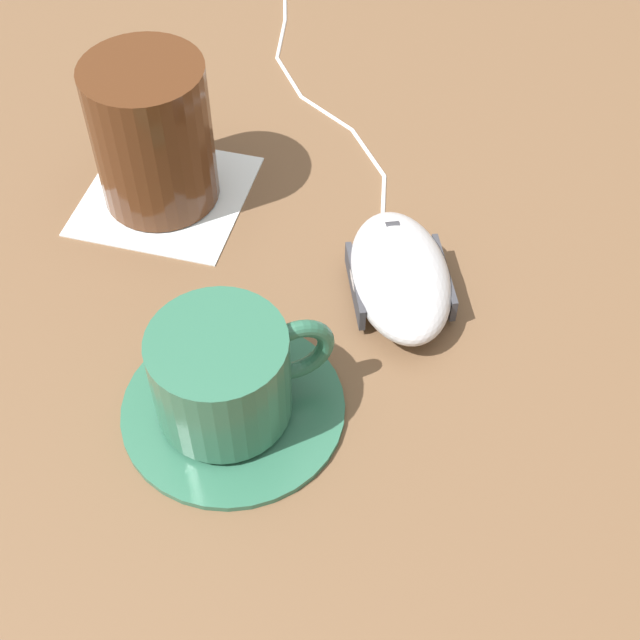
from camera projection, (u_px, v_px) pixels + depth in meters
The scene contains 7 objects.
ground_plane at pixel (212, 346), 0.56m from camera, with size 3.00×3.00×0.00m, color brown.
saucer at pixel (233, 407), 0.53m from camera, with size 0.13×0.13×0.01m, color #2D664C.
coffee_cup at pixel (225, 374), 0.50m from camera, with size 0.09×0.09×0.06m.
computer_mouse at pixel (400, 276), 0.58m from camera, with size 0.13×0.11×0.04m.
mouse_cable at pixel (319, 91), 0.73m from camera, with size 0.28×0.20×0.00m.
napkin_under_glass at pixel (166, 195), 0.65m from camera, with size 0.12×0.12×0.00m, color white.
drinking_glass at pixel (152, 134), 0.61m from camera, with size 0.08×0.08×0.11m, color #4C2814.
Camera 1 is at (0.30, 0.19, 0.45)m, focal length 50.00 mm.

